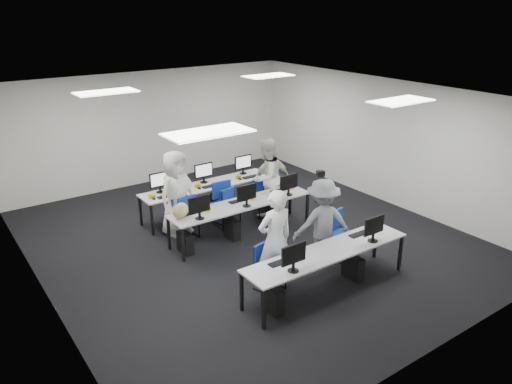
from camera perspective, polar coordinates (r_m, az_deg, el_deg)
room at (r=9.95m, az=-1.04°, el=2.44°), size 9.00×9.02×3.00m
ceiling_panels at (r=9.59m, az=-1.10°, el=10.89°), size 5.20×4.60×0.02m
desk_front at (r=8.55m, az=8.18°, el=-6.99°), size 3.20×0.70×0.73m
desk_mid at (r=10.39m, az=-1.63°, el=-1.56°), size 3.20×0.70×0.73m
desk_back at (r=11.51m, az=-5.52°, el=0.62°), size 3.20×0.70×0.73m
equipment_front at (r=8.58m, az=7.21°, el=-9.30°), size 2.51×0.41×1.19m
equipment_mid at (r=10.41m, az=-2.43°, el=-3.47°), size 2.91×0.41×1.19m
equipment_back at (r=11.72m, az=-4.70°, el=-0.65°), size 2.91×0.41×1.19m
chair_0 at (r=8.67m, az=1.54°, el=-9.53°), size 0.50×0.53×0.83m
chair_1 at (r=9.79m, az=9.75°, el=-5.84°), size 0.52×0.56×0.94m
chair_2 at (r=10.60m, az=-8.04°, el=-3.74°), size 0.46×0.49×0.84m
chair_3 at (r=11.03m, az=-3.43°, el=-2.33°), size 0.51×0.55×0.97m
chair_4 at (r=11.55m, az=0.90°, el=-1.40°), size 0.52×0.55×0.85m
chair_5 at (r=10.69m, az=-8.36°, el=-3.41°), size 0.51×0.54×0.92m
chair_6 at (r=11.24m, az=-3.83°, el=-2.13°), size 0.49×0.52×0.83m
chair_7 at (r=11.81m, az=1.40°, el=-0.75°), size 0.54×0.57×0.93m
handbag at (r=9.73m, az=-8.61°, el=-2.12°), size 0.44×0.37×0.31m
student_0 at (r=8.43m, az=2.19°, el=-5.51°), size 0.68×0.47×1.81m
student_1 at (r=11.38m, az=1.13°, el=1.67°), size 1.05×0.93×1.80m
student_2 at (r=10.52m, az=-9.07°, el=-0.16°), size 1.04×0.84×1.83m
student_3 at (r=11.67m, az=1.83°, el=1.45°), size 0.97×0.63×1.53m
photographer at (r=9.26m, az=7.57°, el=-3.55°), size 1.24×0.95×1.70m
dslr_camera at (r=9.08m, az=7.38°, el=2.10°), size 0.19×0.22×0.10m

